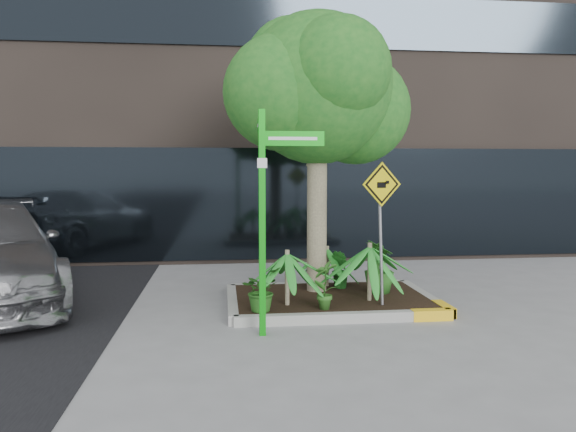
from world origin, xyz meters
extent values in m
plane|color=gray|center=(0.00, 0.00, 0.00)|extent=(80.00, 80.00, 0.00)
cube|color=#9E9E99|center=(0.20, 1.40, 0.07)|extent=(3.20, 0.15, 0.15)
cube|color=#9E9E99|center=(0.20, -0.80, 0.07)|extent=(3.20, 0.15, 0.15)
cube|color=#9E9E99|center=(-1.40, 0.30, 0.07)|extent=(0.15, 2.20, 0.15)
cube|color=#9E9E99|center=(1.80, 0.30, 0.07)|extent=(0.15, 2.20, 0.15)
cube|color=yellow|center=(1.50, -0.80, 0.07)|extent=(0.60, 0.17, 0.15)
cube|color=black|center=(0.20, 0.30, 0.12)|extent=(3.05, 2.05, 0.06)
cylinder|color=tan|center=(0.04, 0.74, 1.56)|extent=(0.33, 0.33, 3.13)
cylinder|color=tan|center=(0.15, 0.74, 2.71)|extent=(0.59, 0.17, 1.02)
sphere|color=#1B601D|center=(0.04, 0.74, 3.55)|extent=(2.50, 2.50, 2.50)
sphere|color=#1B601D|center=(0.77, 1.05, 3.23)|extent=(1.88, 1.88, 1.88)
sphere|color=#1B601D|center=(-0.58, 0.53, 3.44)|extent=(1.88, 1.88, 1.88)
sphere|color=#1B601D|center=(0.25, 0.11, 3.75)|extent=(1.67, 1.67, 1.67)
sphere|color=#1B601D|center=(-0.27, 1.26, 3.96)|extent=(1.77, 1.77, 1.77)
cylinder|color=tan|center=(0.75, -0.08, 0.61)|extent=(0.07, 0.07, 0.91)
cylinder|color=tan|center=(-0.57, -0.23, 0.57)|extent=(0.07, 0.07, 0.84)
cylinder|color=tan|center=(0.28, 1.06, 0.51)|extent=(0.07, 0.07, 0.71)
imported|color=#205317|center=(-1.00, -0.55, 0.46)|extent=(0.78, 0.78, 0.63)
imported|color=#25631D|center=(1.05, 0.44, 0.59)|extent=(0.67, 0.67, 0.89)
imported|color=#2B631E|center=(-0.05, -0.55, 0.52)|extent=(0.53, 0.53, 0.75)
imported|color=#1A591A|center=(0.49, 0.82, 0.49)|extent=(0.42, 0.42, 0.67)
cube|color=#0D9210|center=(-1.02, -1.25, 1.49)|extent=(0.09, 0.09, 2.99)
cube|color=#0D9210|center=(-0.62, -1.25, 2.61)|extent=(0.83, 0.03, 0.19)
cube|color=#0D9210|center=(-1.02, -0.84, 2.83)|extent=(0.03, 0.83, 0.19)
cube|color=white|center=(-0.62, -1.27, 2.61)|extent=(0.64, 0.01, 0.04)
cube|color=white|center=(-1.04, -0.84, 2.83)|extent=(0.01, 0.64, 0.04)
cube|color=white|center=(-1.02, -1.30, 2.29)|extent=(0.13, 0.01, 0.13)
cylinder|color=slate|center=(0.84, -0.34, 1.15)|extent=(0.10, 0.19, 1.99)
cube|color=yellow|center=(0.84, -0.36, 1.99)|extent=(0.64, 0.21, 0.67)
cube|color=black|center=(0.84, -0.37, 1.99)|extent=(0.57, 0.18, 0.59)
cube|color=yellow|center=(0.84, -0.38, 1.99)|extent=(0.48, 0.15, 0.50)
cube|color=black|center=(0.83, -0.38, 1.98)|extent=(0.15, 0.05, 0.09)
camera|label=1|loc=(-1.54, -8.58, 2.22)|focal=35.00mm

